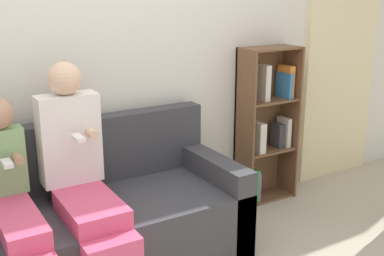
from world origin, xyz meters
name	(u,v)px	position (x,y,z in m)	size (l,w,h in m)	color
back_wall	(98,57)	(0.00, 0.95, 1.27)	(10.00, 0.06, 2.55)	silver
curtain_panel	(341,58)	(2.28, 0.90, 1.11)	(0.84, 0.04, 2.21)	beige
couch	(76,231)	(-0.37, 0.50, 0.30)	(2.10, 0.82, 0.91)	#38383D
adult_seated	(83,177)	(-0.32, 0.42, 0.67)	(0.36, 0.80, 1.31)	#DB4C75
child_seated	(16,209)	(-0.71, 0.38, 0.58)	(0.25, 0.81, 1.14)	#DB4C75
bookshelf	(265,125)	(1.36, 0.81, 0.63)	(0.49, 0.25, 1.28)	brown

